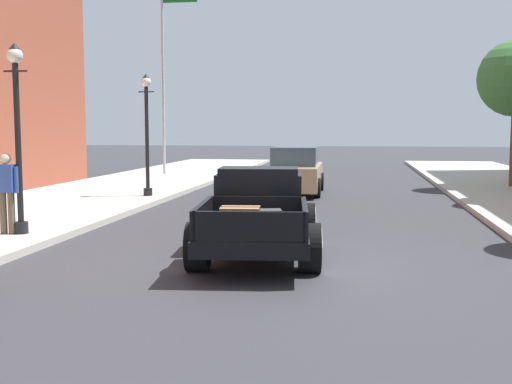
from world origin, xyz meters
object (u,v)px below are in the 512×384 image
(pedestrian_sidewalk_left, at_px, (6,188))
(street_lamp_far, at_px, (147,125))
(street_lamp_near, at_px, (17,124))
(hotrod_truck_black, at_px, (259,212))
(flagpole, at_px, (168,52))
(car_background_tan, at_px, (295,172))

(pedestrian_sidewalk_left, xyz_separation_m, street_lamp_far, (0.43, 7.47, 1.30))
(street_lamp_near, distance_m, street_lamp_far, 7.39)
(hotrod_truck_black, distance_m, flagpole, 19.09)
(street_lamp_far, bearing_deg, flagpole, 102.92)
(car_background_tan, xyz_separation_m, street_lamp_near, (-4.64, -10.16, 1.62))
(pedestrian_sidewalk_left, distance_m, street_lamp_near, 1.33)
(hotrod_truck_black, relative_size, pedestrian_sidewalk_left, 3.06)
(pedestrian_sidewalk_left, bearing_deg, flagpole, 95.79)
(car_background_tan, height_order, flagpole, flagpole)
(pedestrian_sidewalk_left, bearing_deg, hotrod_truck_black, -3.73)
(pedestrian_sidewalk_left, xyz_separation_m, flagpole, (-1.70, 16.72, 4.68))
(car_background_tan, distance_m, flagpole, 10.51)
(hotrod_truck_black, bearing_deg, pedestrian_sidewalk_left, 176.27)
(car_background_tan, bearing_deg, street_lamp_far, -148.18)
(hotrod_truck_black, distance_m, street_lamp_near, 5.27)
(hotrod_truck_black, bearing_deg, street_lamp_near, 175.16)
(pedestrian_sidewalk_left, xyz_separation_m, street_lamp_near, (0.25, 0.08, 1.30))
(pedestrian_sidewalk_left, distance_m, flagpole, 17.45)
(pedestrian_sidewalk_left, distance_m, street_lamp_far, 7.60)
(flagpole, bearing_deg, car_background_tan, -44.56)
(hotrod_truck_black, distance_m, car_background_tan, 10.59)
(street_lamp_near, bearing_deg, street_lamp_far, 88.59)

